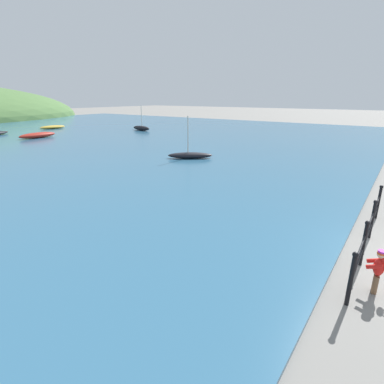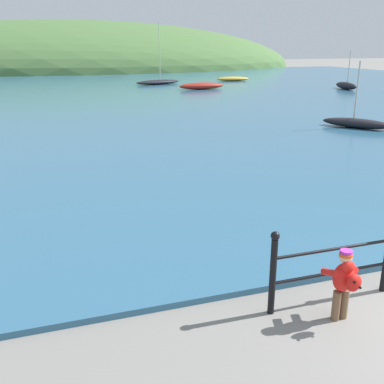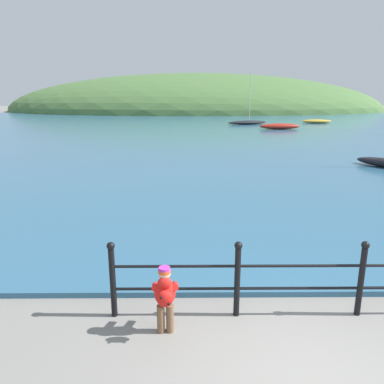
{
  "view_description": "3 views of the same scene",
  "coord_description": "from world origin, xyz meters",
  "views": [
    {
      "loc": [
        -8.59,
        1.09,
        4.07
      ],
      "look_at": [
        -1.29,
        6.31,
        1.2
      ],
      "focal_mm": 28.0,
      "sensor_mm": 36.0,
      "label": 1
    },
    {
      "loc": [
        -5.27,
        -3.22,
        3.5
      ],
      "look_at": [
        -2.87,
        4.0,
        0.99
      ],
      "focal_mm": 42.0,
      "sensor_mm": 36.0,
      "label": 2
    },
    {
      "loc": [
        -1.42,
        -3.58,
        3.3
      ],
      "look_at": [
        -1.34,
        6.24,
        0.71
      ],
      "focal_mm": 35.0,
      "sensor_mm": 36.0,
      "label": 3
    }
  ],
  "objects": [
    {
      "name": "water",
      "position": [
        0.0,
        32.0,
        0.05
      ],
      "size": [
        80.0,
        60.0,
        0.1
      ],
      "primitive_type": "cube",
      "color": "#2D5B7A",
      "rests_on": "ground"
    },
    {
      "name": "far_hillside",
      "position": [
        0.0,
        70.87,
        0.0
      ],
      "size": [
        71.19,
        39.15,
        14.04
      ],
      "color": "#476B38",
      "rests_on": "ground"
    },
    {
      "name": "iron_railing",
      "position": [
        0.23,
        1.5,
        0.64
      ],
      "size": [
        5.72,
        0.12,
        1.21
      ],
      "color": "black",
      "rests_on": "ground"
    },
    {
      "name": "child_in_coat",
      "position": [
        -1.76,
        1.07,
        0.61
      ],
      "size": [
        0.39,
        0.54,
        1.0
      ],
      "color": "brown",
      "rests_on": "ground"
    },
    {
      "name": "boat_white_sailboat",
      "position": [
        12.75,
        38.32,
        0.31
      ],
      "size": [
        3.31,
        1.51,
        0.42
      ],
      "color": "gold",
      "rests_on": "water"
    },
    {
      "name": "boat_red_dinghy",
      "position": [
        6.97,
        31.19,
        0.37
      ],
      "size": [
        3.78,
        1.17,
        0.53
      ],
      "color": "maroon",
      "rests_on": "water"
    },
    {
      "name": "boat_blue_hull",
      "position": [
        4.83,
        36.84,
        0.33
      ],
      "size": [
        4.57,
        2.46,
        5.24
      ],
      "color": "black",
      "rests_on": "water"
    }
  ]
}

